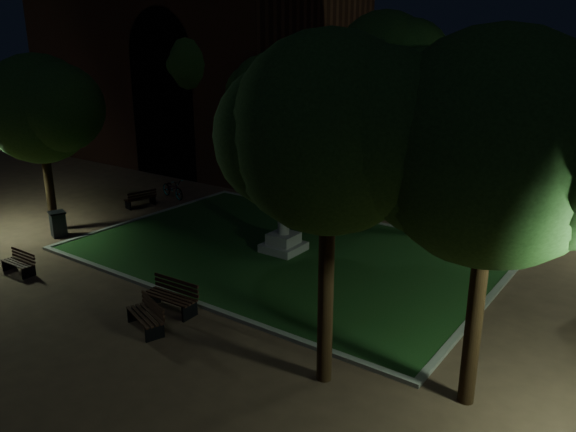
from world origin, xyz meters
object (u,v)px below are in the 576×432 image
at_px(bench_near_left, 147,316).
at_px(bicycle, 173,188).
at_px(bench_west_near, 19,263).
at_px(bench_far_side, 454,214).
at_px(monument, 283,229).
at_px(trash_bin, 58,224).
at_px(bench_left_side, 141,199).
at_px(bench_near_right, 172,297).

bearing_deg(bench_near_left, bicycle, 153.16).
height_order(bench_west_near, bench_far_side, bench_far_side).
bearing_deg(bench_far_side, bench_near_left, 83.14).
height_order(monument, trash_bin, monument).
bearing_deg(bench_west_near, bench_near_left, -1.67).
bearing_deg(bench_left_side, trash_bin, 18.77).
distance_m(bench_west_near, bicycle, 10.23).
xyz_separation_m(bench_near_right, bench_west_near, (-6.42, -1.09, -0.09)).
xyz_separation_m(bench_near_left, bench_west_near, (-6.68, 0.08, -0.04)).
bearing_deg(bench_near_right, bench_west_near, -172.92).
bearing_deg(bicycle, trash_bin, -162.70).
bearing_deg(bench_far_side, trash_bin, 48.93).
relative_size(bench_far_side, bicycle, 0.86).
bearing_deg(monument, trash_bin, -155.73).
bearing_deg(bench_west_near, bicycle, 105.22).
height_order(bench_left_side, bicycle, bicycle).
relative_size(bench_west_near, bench_left_side, 0.89).
xyz_separation_m(bench_near_right, bench_far_side, (3.80, 13.17, -0.05)).
bearing_deg(trash_bin, bicycle, 94.51).
bearing_deg(bench_far_side, bench_west_near, 61.40).
xyz_separation_m(monument, bench_left_side, (-9.21, 0.90, -0.57)).
bearing_deg(bench_near_right, bench_near_left, -80.30).
distance_m(bench_west_near, bench_left_side, 8.32).
distance_m(bench_near_left, bench_far_side, 14.77).
distance_m(bench_left_side, trash_bin, 4.82).
height_order(bench_near_left, bench_near_right, bench_near_right).
bearing_deg(bicycle, bench_west_near, -150.97).
bearing_deg(bench_left_side, monument, 96.15).
relative_size(bench_near_right, bench_left_side, 1.13).
bearing_deg(bench_left_side, bench_west_near, 32.24).
bearing_deg(bench_near_left, bench_left_side, 159.87).
distance_m(monument, bench_west_near, 9.35).
bearing_deg(bench_near_right, bench_left_side, 141.77).
xyz_separation_m(monument, trash_bin, (-8.62, -3.89, -0.42)).
height_order(monument, bench_far_side, monument).
xyz_separation_m(bench_left_side, bench_far_side, (13.14, 6.48, 0.02)).
bearing_deg(bench_west_near, bench_left_side, 109.49).
height_order(bench_near_right, bicycle, bicycle).
bearing_deg(monument, bench_near_left, -86.83).
height_order(trash_bin, bicycle, trash_bin).
distance_m(bench_near_right, bench_far_side, 13.71).
distance_m(bench_far_side, trash_bin, 16.86).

